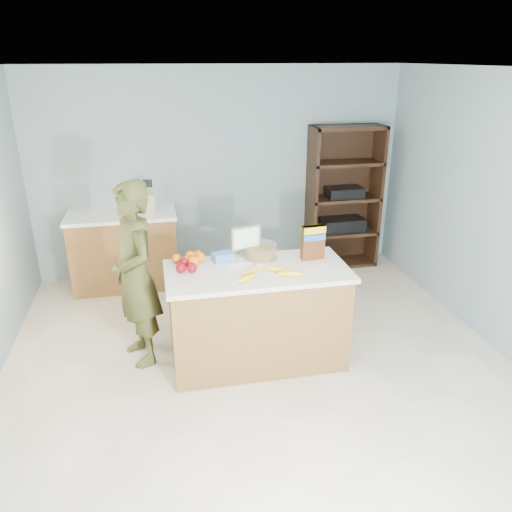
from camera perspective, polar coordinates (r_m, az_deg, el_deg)
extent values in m
cube|color=beige|center=(4.42, 0.96, -13.80)|extent=(4.50, 5.00, 0.02)
cube|color=gray|center=(6.20, -4.14, 9.44)|extent=(4.50, 0.02, 2.50)
cube|color=white|center=(3.59, 1.22, 20.59)|extent=(4.50, 5.00, 0.02)
cube|color=brown|center=(4.44, 0.13, -7.08)|extent=(1.50, 0.70, 0.86)
cube|color=silver|center=(4.24, 0.14, -1.75)|extent=(1.56, 0.76, 0.04)
cube|color=black|center=(4.64, 0.13, -11.19)|extent=(1.46, 0.66, 0.10)
cube|color=brown|center=(6.11, -14.75, 0.51)|extent=(1.20, 0.60, 0.86)
cube|color=white|center=(5.96, -15.16, 4.54)|extent=(1.24, 0.62, 0.04)
cube|color=black|center=(6.64, 9.42, 6.95)|extent=(0.90, 0.04, 1.80)
cube|color=black|center=(6.34, 6.34, 6.39)|extent=(0.04, 0.40, 1.80)
cube|color=black|center=(6.65, 13.45, 6.66)|extent=(0.04, 0.40, 1.80)
cube|color=black|center=(6.77, 9.50, -0.66)|extent=(0.90, 0.40, 0.04)
cube|color=black|center=(6.61, 9.73, 2.78)|extent=(0.90, 0.40, 0.04)
cube|color=black|center=(6.48, 9.98, 6.54)|extent=(0.90, 0.40, 0.04)
cube|color=black|center=(6.38, 10.25, 10.43)|extent=(0.90, 0.40, 0.04)
cube|color=black|center=(6.31, 10.51, 14.26)|extent=(0.90, 0.40, 0.04)
cube|color=black|center=(6.58, 9.78, 3.60)|extent=(0.55, 0.32, 0.16)
cube|color=black|center=(6.46, 10.03, 7.22)|extent=(0.45, 0.30, 0.12)
imported|color=#3D401D|center=(4.42, -13.64, -2.13)|extent=(0.58, 0.70, 1.65)
cube|color=tan|center=(5.87, -12.08, 5.89)|extent=(0.12, 0.10, 0.22)
cylinder|color=black|center=(5.83, -12.60, 7.32)|extent=(0.02, 0.02, 0.09)
cylinder|color=black|center=(5.83, -12.40, 7.34)|extent=(0.02, 0.02, 0.09)
cylinder|color=black|center=(5.83, -12.20, 7.35)|extent=(0.02, 0.02, 0.09)
cylinder|color=black|center=(5.83, -12.01, 7.37)|extent=(0.02, 0.02, 0.09)
cylinder|color=black|center=(5.83, -11.81, 7.39)|extent=(0.02, 0.02, 0.09)
cube|color=white|center=(4.30, -1.63, -1.09)|extent=(0.24, 0.15, 0.00)
cube|color=white|center=(4.32, 1.25, -1.00)|extent=(0.25, 0.21, 0.00)
ellipsoid|color=yellow|center=(4.12, -0.66, -1.81)|extent=(0.20, 0.17, 0.05)
ellipsoid|color=yellow|center=(4.00, -1.06, -2.57)|extent=(0.21, 0.16, 0.05)
ellipsoid|color=yellow|center=(4.17, 2.29, -1.51)|extent=(0.21, 0.15, 0.05)
ellipsoid|color=yellow|center=(4.09, 3.93, -2.05)|extent=(0.22, 0.10, 0.05)
sphere|color=maroon|center=(4.31, -8.18, -0.71)|extent=(0.08, 0.08, 0.08)
sphere|color=maroon|center=(4.19, -7.32, -1.36)|extent=(0.08, 0.08, 0.08)
sphere|color=maroon|center=(4.20, -8.58, -1.37)|extent=(0.08, 0.08, 0.08)
sphere|color=orange|center=(4.33, -8.11, -0.56)|extent=(0.08, 0.08, 0.08)
sphere|color=orange|center=(4.44, -7.53, 0.02)|extent=(0.08, 0.08, 0.08)
sphere|color=orange|center=(4.31, -7.05, -0.63)|extent=(0.08, 0.08, 0.08)
sphere|color=orange|center=(4.39, -6.33, -0.18)|extent=(0.08, 0.08, 0.08)
sphere|color=orange|center=(4.40, -9.07, -0.29)|extent=(0.08, 0.08, 0.08)
sphere|color=orange|center=(4.31, -7.24, -0.63)|extent=(0.08, 0.08, 0.08)
sphere|color=orange|center=(4.45, -6.63, 0.10)|extent=(0.08, 0.08, 0.08)
cube|color=blue|center=(4.39, -3.80, -0.13)|extent=(0.20, 0.16, 0.08)
cylinder|color=#267219|center=(4.45, 0.47, 0.32)|extent=(0.27, 0.27, 0.09)
cylinder|color=white|center=(4.44, 0.47, 0.56)|extent=(0.30, 0.30, 0.13)
cylinder|color=silver|center=(4.51, -1.17, 0.10)|extent=(0.12, 0.12, 0.01)
cylinder|color=silver|center=(4.50, -1.17, 0.47)|extent=(0.02, 0.02, 0.05)
cube|color=silver|center=(4.45, -1.19, 2.09)|extent=(0.28, 0.09, 0.22)
cube|color=yellow|center=(4.44, -1.09, 2.01)|extent=(0.24, 0.05, 0.18)
cube|color=#592B14|center=(4.42, 6.52, 1.53)|extent=(0.21, 0.09, 0.31)
cube|color=yellow|center=(4.38, 6.59, 3.04)|extent=(0.21, 0.09, 0.06)
cube|color=blue|center=(4.40, 6.55, 2.18)|extent=(0.21, 0.09, 0.05)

